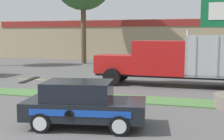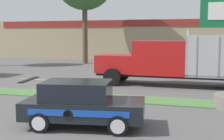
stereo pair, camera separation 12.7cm
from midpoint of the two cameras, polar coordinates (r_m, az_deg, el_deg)
The scene contains 7 objects.
grass_verge at distance 16.69m, azimuth -6.24°, elevation -4.72°, with size 120.00×1.79×0.06m, color #517F42.
centre_line_3 at distance 23.60m, azimuth -14.44°, elevation -1.67°, with size 2.40×0.14×0.01m, color yellow.
centre_line_4 at distance 21.32m, azimuth -1.92°, elevation -2.32°, with size 2.40×0.14×0.01m, color yellow.
centre_line_5 at distance 20.26m, azimuth 12.72°, elevation -2.94°, with size 2.40×0.14×0.01m, color yellow.
dump_truck_trail at distance 20.17m, azimuth 11.49°, elevation 1.42°, with size 12.01×2.60×3.54m.
rally_car at distance 11.16m, azimuth -5.69°, elevation -6.05°, with size 4.50×2.59×1.66m.
store_building_backdrop at distance 45.83m, azimuth 1.77°, elevation 5.60°, with size 33.87×12.10×5.15m.
Camera 1 is at (6.38, -6.28, 3.25)m, focal length 50.00 mm.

